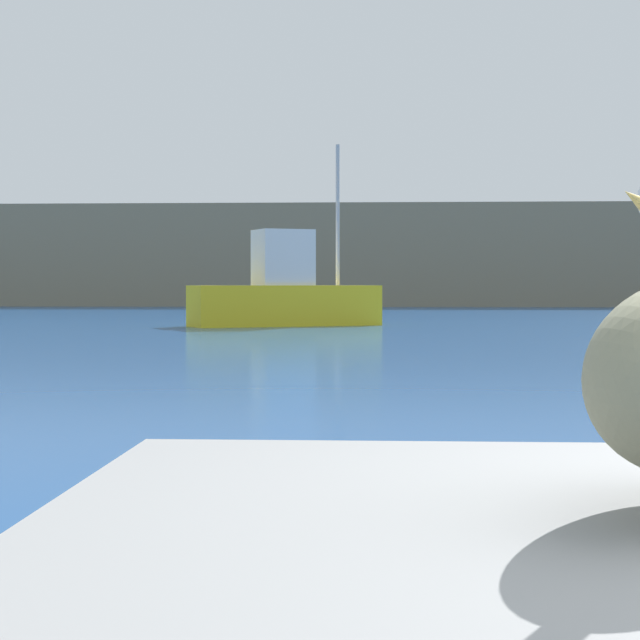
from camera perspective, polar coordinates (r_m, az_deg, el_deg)
name	(u,v)px	position (r m, az deg, el deg)	size (l,w,h in m)	color
hillside_backdrop	(416,257)	(70.50, 4.84, 3.17)	(140.00, 13.14, 5.91)	#7F755B
fishing_boat_yellow	(285,294)	(35.20, -1.78, 1.34)	(6.04, 4.01, 5.72)	yellow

